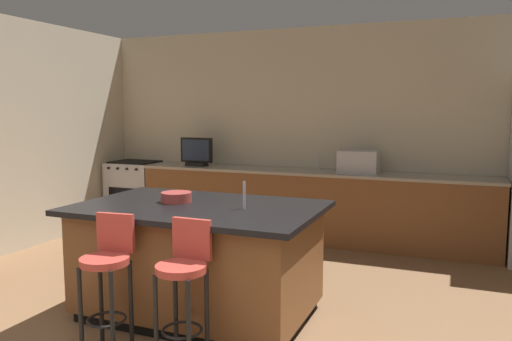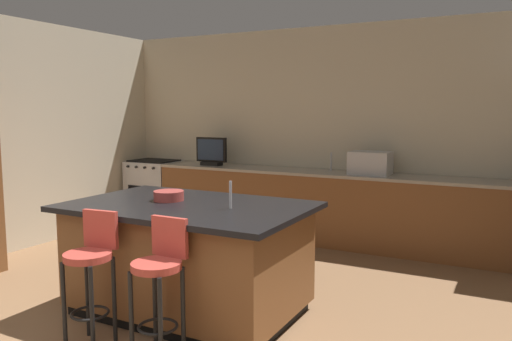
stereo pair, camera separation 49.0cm
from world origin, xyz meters
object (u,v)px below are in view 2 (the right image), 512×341
Objects in this scene: range_oven at (155,191)px; microwave at (370,163)px; tv_monitor at (211,152)px; bar_stool_left at (91,266)px; fruit_bowl at (169,196)px; bar_stool_right at (160,277)px; tv_remote at (166,199)px; kitchen_island at (189,257)px.

range_oven is 3.38m from microwave.
tv_monitor is at bearing -2.71° from range_oven.
bar_stool_left is 0.94m from fruit_bowl.
fruit_bowl reaches higher than bar_stool_left.
range_oven is 0.96× the size of bar_stool_right.
fruit_bowl reaches higher than tv_remote.
tv_monitor reaches higher than kitchen_island.
range_oven is 4.44m from bar_stool_right.
kitchen_island is at bearing -13.73° from fruit_bowl.
bar_stool_right is 3.77× the size of fruit_bowl.
kitchen_island is 2.04× the size of bar_stool_left.
bar_stool_right is (2.82, -3.43, 0.12)m from range_oven.
range_oven is at bearing 164.76° from tv_remote.
kitchen_island is 0.81m from bar_stool_right.
microwave is 2.26m from tv_monitor.
tv_monitor is (1.07, -0.05, 0.63)m from range_oven.
bar_stool_right is (1.75, -3.38, -0.52)m from tv_monitor.
tv_remote reaches higher than range_oven.
range_oven is at bearing 131.10° from fruit_bowl.
bar_stool_right is at bearing -20.80° from tv_remote.
tv_monitor is at bearing 117.80° from bar_stool_right.
kitchen_island is 4.15× the size of tv_monitor.
kitchen_island is 3.68m from range_oven.
microwave is at bearing 66.69° from bar_stool_left.
tv_monitor is (-1.45, 2.63, 0.62)m from kitchen_island.
microwave is at bearing 0.02° from range_oven.
kitchen_island is at bearing 64.29° from bar_stool_left.
tv_monitor is at bearing 115.28° from fruit_bowl.
tv_monitor is 3.84m from bar_stool_right.
bar_stool_right is at bearing -50.58° from range_oven.
tv_remote is (-0.57, 0.81, 0.36)m from bar_stool_right.
kitchen_island is 7.68× the size of fruit_bowl.
microwave reaches higher than fruit_bowl.
range_oven is at bearing 133.31° from kitchen_island.
tv_monitor is at bearing -178.68° from microwave.
bar_stool_right is (0.58, 0.05, 0.00)m from bar_stool_left.
range_oven is 0.97× the size of bar_stool_left.
range_oven is at bearing 177.29° from tv_monitor.
tv_monitor is at bearing 118.94° from kitchen_island.
kitchen_island is at bearing 111.86° from bar_stool_right.
tv_remote is at bearing -65.37° from tv_monitor.
bar_stool_right is 1.04m from fruit_bowl.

